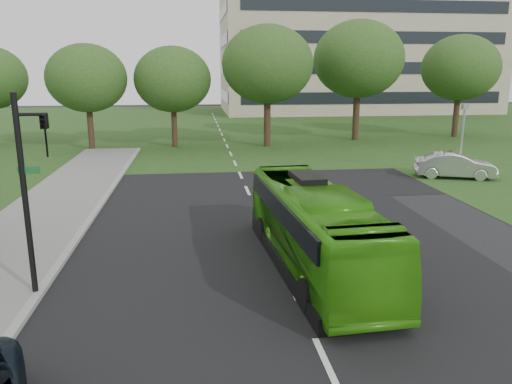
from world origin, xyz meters
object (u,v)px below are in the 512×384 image
tree_park_d (359,59)px  camera_pole (463,131)px  tree_park_e (460,68)px  traffic_light (30,181)px  office_building (354,28)px  sedan (455,165)px  tree_park_b (173,79)px  bus (314,227)px  tree_park_a (87,78)px  tree_park_c (267,64)px

tree_park_d → camera_pole: bearing=-86.7°
tree_park_e → traffic_light: bearing=-132.8°
office_building → sedan: (-9.57, -50.20, -11.76)m
tree_park_b → traffic_light: (-2.72, -27.96, -2.17)m
bus → camera_pole: bearing=43.1°
tree_park_b → tree_park_a: bearing=-174.8°
camera_pole → tree_park_c: bearing=136.7°
office_building → tree_park_b: 44.93m
office_building → tree_park_a: (-32.80, -36.36, -6.94)m
tree_park_b → traffic_light: tree_park_b is taller
tree_park_a → camera_pole: size_ratio=1.92×
tree_park_b → tree_park_d: tree_park_d is taller
tree_park_a → tree_park_d: (22.68, 3.00, 1.55)m
tree_park_c → traffic_light: bearing=-110.7°
tree_park_c → bus: 26.82m
tree_park_b → sedan: 22.56m
tree_park_e → traffic_light: size_ratio=1.68×
tree_park_b → tree_park_d: bearing=8.5°
tree_park_e → traffic_light: 42.67m
traffic_light → camera_pole: bearing=46.5°
tree_park_a → tree_park_d: tree_park_d is taller
office_building → tree_park_c: bearing=-117.1°
bus → traffic_light: 8.34m
bus → camera_pole: camera_pole is taller
tree_park_d → traffic_light: tree_park_d is taller
traffic_light → tree_park_a: bearing=109.7°
office_building → traffic_light: (-28.98, -63.73, -9.22)m
tree_park_c → bus: (-2.30, -26.19, -5.30)m
sedan → traffic_light: 23.79m
tree_park_b → tree_park_d: (16.15, 2.40, 1.66)m
tree_park_b → camera_pole: (17.11, -14.19, -2.70)m
tree_park_a → bus: (11.84, -26.23, -4.24)m
traffic_light → sedan: bearing=46.6°
office_building → tree_park_d: size_ratio=3.82×
tree_park_a → tree_park_b: bearing=5.2°
tree_park_d → bus: size_ratio=1.11×
tree_park_c → bus: bearing=-95.0°
tree_park_a → camera_pole: bearing=-29.9°
office_building → tree_park_d: 35.27m
office_building → bus: (-20.96, -62.59, -11.18)m
tree_park_e → bus: 36.98m
office_building → sedan: 52.44m
tree_park_e → sedan: bearing=-118.2°
tree_park_b → traffic_light: bearing=-95.6°
office_building → tree_park_c: size_ratio=4.11×
tree_park_a → tree_park_b: tree_park_a is taller
tree_park_e → bus: tree_park_e is taller
tree_park_e → camera_pole: 20.01m
tree_park_d → camera_pole: size_ratio=2.46×
office_building → tree_park_e: size_ratio=4.27×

